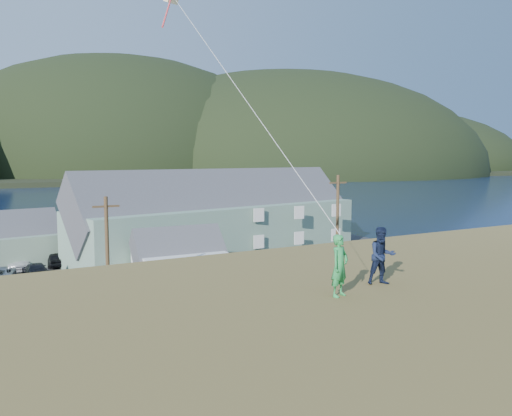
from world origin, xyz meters
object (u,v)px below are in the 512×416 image
at_px(shed_white, 180,259).
at_px(kite_flyer_green, 340,266).
at_px(wharf, 13,240).
at_px(lodge, 222,216).
at_px(kite_flyer_navy, 382,256).
at_px(shed_palegreen_far, 4,242).

xyz_separation_m(shed_white, kite_flyer_green, (-6.27, -29.35, 5.68)).
distance_m(wharf, lodge, 28.29).
distance_m(kite_flyer_green, kite_flyer_navy, 1.84).
relative_size(lodge, kite_flyer_green, 21.26).
height_order(lodge, kite_flyer_green, lodge).
distance_m(shed_palegreen_far, kite_flyer_navy, 44.91).
bearing_deg(kite_flyer_navy, lodge, 90.26).
bearing_deg(kite_flyer_green, shed_white, 58.44).
height_order(wharf, kite_flyer_green, kite_flyer_green).
relative_size(wharf, shed_white, 3.38).
height_order(shed_white, kite_flyer_green, kite_flyer_green).
xyz_separation_m(shed_palegreen_far, kite_flyer_green, (6.41, -44.23, 5.39)).
height_order(wharf, shed_white, shed_white).
bearing_deg(shed_white, kite_flyer_green, -100.28).
xyz_separation_m(lodge, kite_flyer_green, (-14.88, -39.45, 3.55)).
bearing_deg(kite_flyer_green, lodge, 49.82).
distance_m(wharf, kite_flyer_navy, 59.68).
xyz_separation_m(kite_flyer_green, kite_flyer_navy, (1.80, 0.40, 0.01)).
distance_m(wharf, shed_white, 31.95).
height_order(shed_white, kite_flyer_navy, kite_flyer_navy).
relative_size(shed_white, kite_flyer_green, 4.81).
bearing_deg(shed_white, lodge, 51.30).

